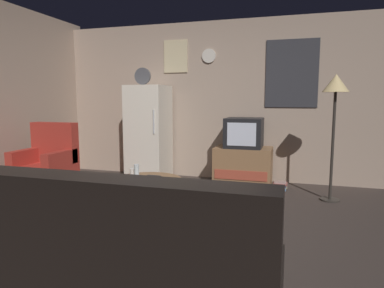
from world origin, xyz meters
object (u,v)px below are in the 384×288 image
object	(u,v)px
standing_lamp	(335,93)
mug_ceramic_white	(133,173)
fridge	(149,132)
book_stack	(280,185)
remote_control	(154,177)
wine_glass	(137,172)
coffee_table	(147,201)
couch	(123,276)
armchair	(46,169)
crt_tv	(244,133)
tv_stand	(243,166)

from	to	relation	value
standing_lamp	mug_ceramic_white	xyz separation A→B (m)	(-2.08, -1.36, -0.85)
fridge	book_stack	bearing A→B (deg)	-2.51
mug_ceramic_white	remote_control	distance (m)	0.22
wine_glass	coffee_table	bearing A→B (deg)	3.52
fridge	mug_ceramic_white	size ratio (longest dim) A/B	19.67
couch	mug_ceramic_white	bearing A→B (deg)	114.38
coffee_table	armchair	world-z (taller)	armchair
mug_ceramic_white	fridge	bearing A→B (deg)	109.04
fridge	standing_lamp	world-z (taller)	fridge
fridge	coffee_table	distance (m)	2.11
crt_tv	standing_lamp	size ratio (longest dim) A/B	0.34
wine_glass	mug_ceramic_white	world-z (taller)	wine_glass
fridge	mug_ceramic_white	xyz separation A→B (m)	(0.63, -1.82, -0.24)
tv_stand	couch	distance (m)	3.48
tv_stand	coffee_table	size ratio (longest dim) A/B	1.17
crt_tv	standing_lamp	bearing A→B (deg)	-22.95
tv_stand	remote_control	bearing A→B (deg)	-110.30
crt_tv	mug_ceramic_white	distance (m)	2.08
tv_stand	crt_tv	world-z (taller)	crt_tv
coffee_table	couch	xyz separation A→B (m)	(0.55, -1.56, 0.08)
fridge	couch	world-z (taller)	fridge
wine_glass	mug_ceramic_white	bearing A→B (deg)	137.50
book_stack	crt_tv	bearing A→B (deg)	166.87
mug_ceramic_white	book_stack	world-z (taller)	mug_ceramic_white
standing_lamp	mug_ceramic_white	world-z (taller)	standing_lamp
coffee_table	wine_glass	xyz separation A→B (m)	(-0.11, -0.01, 0.31)
wine_glass	mug_ceramic_white	xyz separation A→B (m)	(-0.07, 0.06, -0.03)
coffee_table	wine_glass	size ratio (longest dim) A/B	4.80
remote_control	couch	size ratio (longest dim) A/B	0.09
wine_glass	fridge	bearing A→B (deg)	110.30
mug_ceramic_white	armchair	size ratio (longest dim) A/B	0.09
remote_control	armchair	bearing A→B (deg)	166.42
standing_lamp	mug_ceramic_white	bearing A→B (deg)	-146.83
armchair	fridge	bearing A→B (deg)	50.01
crt_tv	tv_stand	bearing A→B (deg)	163.02
wine_glass	mug_ceramic_white	distance (m)	0.10
crt_tv	mug_ceramic_white	xyz separation A→B (m)	(-0.90, -1.86, -0.28)
crt_tv	couch	bearing A→B (deg)	-92.70
wine_glass	book_stack	distance (m)	2.31
crt_tv	book_stack	xyz separation A→B (m)	(0.55, -0.13, -0.73)
couch	armchair	bearing A→B (deg)	136.53
armchair	book_stack	xyz separation A→B (m)	(3.08, 1.11, -0.28)
mug_ceramic_white	wine_glass	bearing A→B (deg)	-42.50
standing_lamp	book_stack	xyz separation A→B (m)	(-0.63, 0.37, -1.30)
fridge	book_stack	size ratio (longest dim) A/B	8.93
coffee_table	mug_ceramic_white	size ratio (longest dim) A/B	8.00
wine_glass	tv_stand	bearing A→B (deg)	66.83
fridge	coffee_table	xyz separation A→B (m)	(0.81, -1.88, -0.52)
remote_control	mug_ceramic_white	bearing A→B (deg)	-166.92
tv_stand	crt_tv	distance (m)	0.51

